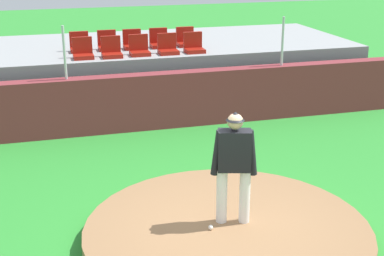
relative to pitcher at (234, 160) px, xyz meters
name	(u,v)px	position (x,y,z in m)	size (l,w,h in m)	color
ground_plane	(227,242)	(-0.12, -0.12, -1.27)	(60.00, 60.00, 0.00)	#2C8C2F
pitchers_mound	(227,234)	(-0.12, -0.12, -1.14)	(4.25, 4.25, 0.27)	#916945
pitcher	(234,160)	(0.00, 0.00, 0.00)	(0.68, 0.37, 1.73)	white
baseball	(211,227)	(-0.39, -0.15, -0.96)	(0.07, 0.07, 0.07)	white
brick_barrier	(151,101)	(-0.12, 5.36, -0.61)	(13.26, 0.40, 1.32)	maroon
fence_post_left	(64,53)	(-2.02, 5.36, 0.64)	(0.06, 0.06, 1.19)	silver
fence_post_right	(283,41)	(3.18, 5.36, 0.64)	(0.06, 0.06, 1.19)	silver
bleacher_platform	(130,70)	(-0.12, 8.23, -0.51)	(12.34, 4.39, 1.53)	#96999A
stadium_chair_0	(83,52)	(-1.53, 6.58, 0.41)	(0.48, 0.44, 0.50)	#9B190F
stadium_chair_1	(112,51)	(-0.84, 6.53, 0.41)	(0.48, 0.44, 0.50)	#9B190F
stadium_chair_2	(139,49)	(-0.14, 6.59, 0.41)	(0.48, 0.44, 0.50)	#9B190F
stadium_chair_3	(168,47)	(0.59, 6.57, 0.41)	(0.48, 0.44, 0.50)	#9B190F
stadium_chair_4	(194,46)	(1.27, 6.56, 0.41)	(0.48, 0.44, 0.50)	#9B190F
stadium_chair_5	(80,45)	(-1.53, 7.44, 0.41)	(0.48, 0.44, 0.50)	#9B190F
stadium_chair_6	(107,44)	(-0.81, 7.48, 0.41)	(0.48, 0.44, 0.50)	#9B190F
stadium_chair_7	(133,43)	(-0.15, 7.45, 0.41)	(0.48, 0.44, 0.50)	#9B190F
stadium_chair_8	(159,41)	(0.56, 7.46, 0.41)	(0.48, 0.44, 0.50)	#9B190F
stadium_chair_9	(186,40)	(1.30, 7.45, 0.41)	(0.48, 0.44, 0.50)	#9B190F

